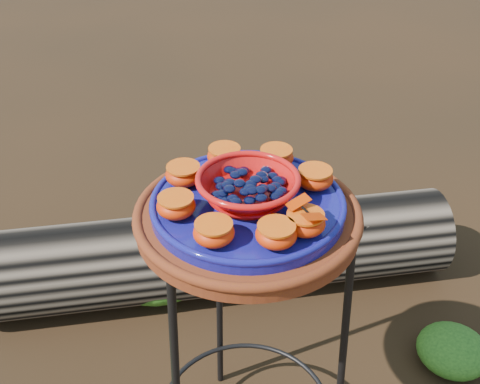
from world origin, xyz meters
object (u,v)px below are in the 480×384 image
object	(u,v)px
plant_stand	(246,353)
red_bowl	(248,189)
terracotta_saucer	(248,218)
cobalt_plate	(248,206)
driftwood_log	(219,252)

from	to	relation	value
plant_stand	red_bowl	xyz separation A→B (m)	(0.00, 0.00, 0.43)
plant_stand	terracotta_saucer	bearing A→B (deg)	0.00
cobalt_plate	driftwood_log	size ratio (longest dim) A/B	0.24
red_bowl	cobalt_plate	bearing A→B (deg)	0.00
terracotta_saucer	cobalt_plate	xyz separation A→B (m)	(0.00, 0.00, 0.03)
terracotta_saucer	driftwood_log	xyz separation A→B (m)	(0.11, 0.59, -0.58)
plant_stand	terracotta_saucer	size ratio (longest dim) A/B	1.70
plant_stand	red_bowl	world-z (taller)	red_bowl
plant_stand	driftwood_log	bearing A→B (deg)	79.52
terracotta_saucer	cobalt_plate	world-z (taller)	cobalt_plate
plant_stand	cobalt_plate	distance (m)	0.40
driftwood_log	plant_stand	bearing A→B (deg)	-100.48
cobalt_plate	red_bowl	bearing A→B (deg)	0.00
terracotta_saucer	red_bowl	bearing A→B (deg)	0.00
plant_stand	red_bowl	distance (m)	0.43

